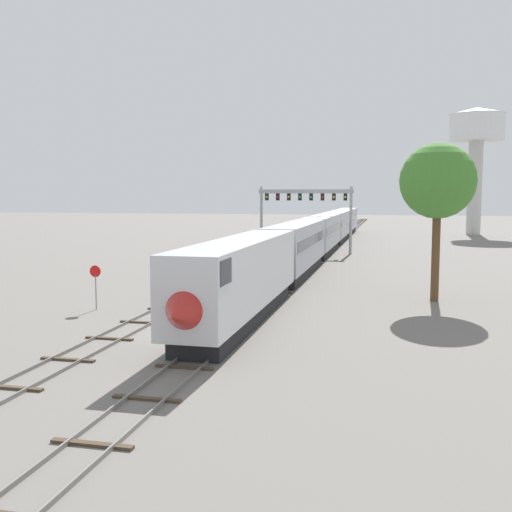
{
  "coord_description": "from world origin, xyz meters",
  "views": [
    {
      "loc": [
        10.42,
        -29.21,
        7.32
      ],
      "look_at": [
        1.0,
        12.0,
        3.0
      ],
      "focal_mm": 41.48,
      "sensor_mm": 36.0,
      "label": 1
    }
  ],
  "objects_px": {
    "passenger_train": "(322,233)",
    "stop_sign": "(96,281)",
    "trackside_tree_left": "(438,182)",
    "water_tower": "(477,135)",
    "signal_gantry": "(305,204)"
  },
  "relations": [
    {
      "from": "water_tower",
      "to": "trackside_tree_left",
      "type": "height_order",
      "value": "water_tower"
    },
    {
      "from": "passenger_train",
      "to": "water_tower",
      "type": "relative_size",
      "value": 4.38
    },
    {
      "from": "passenger_train",
      "to": "stop_sign",
      "type": "relative_size",
      "value": 35.91
    },
    {
      "from": "passenger_train",
      "to": "signal_gantry",
      "type": "xyz_separation_m",
      "value": [
        -2.25,
        0.33,
        3.67
      ]
    },
    {
      "from": "passenger_train",
      "to": "water_tower",
      "type": "xyz_separation_m",
      "value": [
        23.62,
        43.52,
        16.02
      ]
    },
    {
      "from": "stop_sign",
      "to": "trackside_tree_left",
      "type": "xyz_separation_m",
      "value": [
        21.49,
        8.18,
        6.38
      ]
    },
    {
      "from": "signal_gantry",
      "to": "passenger_train",
      "type": "bearing_deg",
      "value": -8.31
    },
    {
      "from": "water_tower",
      "to": "stop_sign",
      "type": "xyz_separation_m",
      "value": [
        -33.62,
        -83.79,
        -16.75
      ]
    },
    {
      "from": "signal_gantry",
      "to": "stop_sign",
      "type": "xyz_separation_m",
      "value": [
        -7.75,
        -40.59,
        -4.41
      ]
    },
    {
      "from": "water_tower",
      "to": "signal_gantry",
      "type": "bearing_deg",
      "value": -120.92
    },
    {
      "from": "signal_gantry",
      "to": "stop_sign",
      "type": "bearing_deg",
      "value": -100.81
    },
    {
      "from": "passenger_train",
      "to": "stop_sign",
      "type": "xyz_separation_m",
      "value": [
        -10.0,
        -40.26,
        -0.74
      ]
    },
    {
      "from": "water_tower",
      "to": "stop_sign",
      "type": "bearing_deg",
      "value": -111.86
    },
    {
      "from": "stop_sign",
      "to": "passenger_train",
      "type": "bearing_deg",
      "value": 76.05
    },
    {
      "from": "passenger_train",
      "to": "trackside_tree_left",
      "type": "distance_m",
      "value": 34.54
    }
  ]
}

